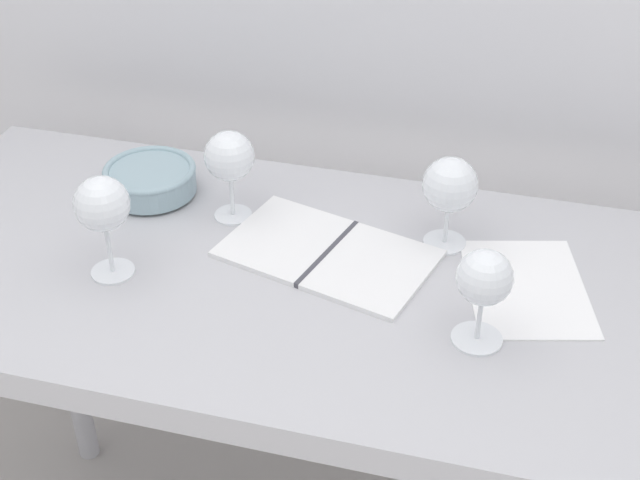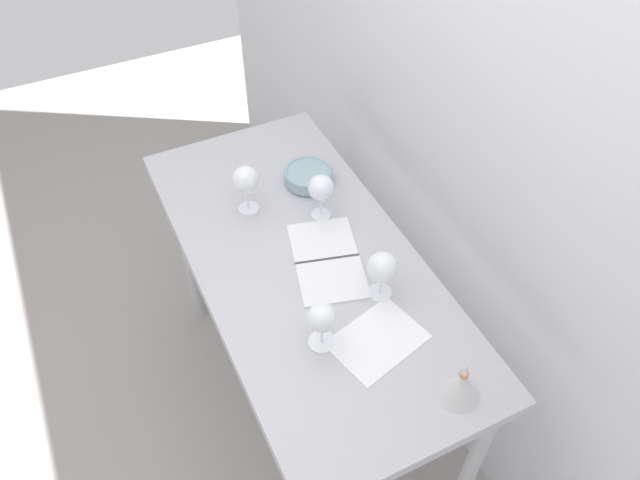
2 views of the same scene
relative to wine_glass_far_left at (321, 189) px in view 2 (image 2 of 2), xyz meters
name	(u,v)px [view 2 (image 2 of 2)]	position (x,y,z in m)	size (l,w,h in m)	color
ground_plane	(310,402)	(0.15, -0.12, -1.02)	(6.00, 6.00, 0.00)	#9A9590
back_wall	(460,108)	(0.15, 0.37, 0.28)	(3.80, 0.04, 2.60)	silver
steel_counter	(305,280)	(0.15, -0.13, -0.22)	(1.40, 0.65, 0.90)	#B1B1B6
wine_glass_far_left	(321,189)	(0.00, 0.00, 0.00)	(0.09, 0.09, 0.16)	white
wine_glass_near_right	(322,319)	(0.45, -0.22, -0.01)	(0.08, 0.08, 0.15)	white
wine_glass_near_left	(246,180)	(-0.13, -0.20, 0.01)	(0.09, 0.09, 0.17)	white
wine_glass_far_right	(383,268)	(0.37, 0.01, -0.01)	(0.09, 0.09, 0.16)	white
open_notebook	(327,260)	(0.19, -0.07, -0.11)	(0.38, 0.28, 0.01)	white
tasting_sheet_upper	(378,340)	(0.51, -0.07, -0.11)	(0.18, 0.25, 0.00)	white
tasting_bowl	(308,175)	(-0.17, 0.03, -0.08)	(0.17, 0.17, 0.06)	#DBCC66
decanter_funnel	(461,385)	(0.74, 0.03, -0.07)	(0.11, 0.11, 0.14)	silver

